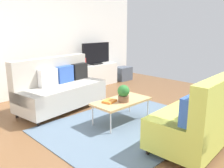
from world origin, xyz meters
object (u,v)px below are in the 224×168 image
Objects in this scene: coffee_table at (121,102)px; potted_plant at (123,93)px; couch_green at (204,115)px; tv_console at (96,75)px; couch_beige at (60,88)px; storage_trunk at (123,74)px; vase_0 at (79,64)px; bottle_0 at (85,62)px; table_book_0 at (109,101)px; tv at (96,54)px.

coffee_table is 3.56× the size of potted_plant.
tv_console is at bearing 69.24° from couch_green.
couch_beige is at bearing 103.63° from potted_plant.
storage_trunk is at bearing 55.32° from couch_green.
coffee_table is 7.99× the size of vase_0.
bottle_0 is (1.50, 1.04, 0.31)m from couch_beige.
potted_plant is at bearing -113.01° from coffee_table.
coffee_table is (0.40, -1.42, -0.06)m from couch_beige.
table_book_0 is at bearing 161.04° from coffee_table.
couch_green is 1.39× the size of tv_console.
storage_trunk is (1.10, -0.10, -0.10)m from tv_console.
couch_green reaches higher than potted_plant.
couch_beige is 14.51× the size of vase_0.
vase_0 is at bearing 77.35° from couch_green.
bottle_0 is at bearing -153.35° from couch_beige.
tv_console is 4.53× the size of potted_plant.
couch_green is 6.29× the size of potted_plant.
bottle_0 reaches higher than potted_plant.
tv_console is 0.70m from vase_0.
storage_trunk is 1.76m from vase_0.
storage_trunk is at bearing -170.05° from couch_beige.
bottle_0 is (1.34, 2.38, 0.32)m from table_book_0.
couch_beige and couch_green have the same top height.
vase_0 is at bearing 175.07° from tv_console.
storage_trunk is at bearing 42.94° from potted_plant.
tv reaches higher than coffee_table.
couch_beige is at bearing -145.43° from bottle_0.
couch_green is 8.10× the size of table_book_0.
table_book_0 is at bearing 89.20° from couch_beige.
bottle_0 is (-0.42, -0.04, 0.44)m from tv_console.
couch_beige is 6.47× the size of potted_plant.
coffee_table is at bearing 66.99° from potted_plant.
table_book_0 is at bearing -126.01° from tv_console.
tv_console reaches higher than coffee_table.
tv_console is at bearing -158.75° from couch_beige.
bottle_0 is (-0.42, -0.02, -0.19)m from tv.
couch_green is at bearing -107.59° from tv_console.
storage_trunk is at bearing 39.06° from table_book_0.
couch_beige reaches higher than bottle_0.
potted_plant is at bearing -137.06° from storage_trunk.
tv is (1.24, 3.90, 0.51)m from couch_green.
vase_0 reaches higher than storage_trunk.
potted_plant is at bearing -121.43° from tv.
tv_console is at bearing 53.99° from table_book_0.
potted_plant is at bearing 95.71° from couch_beige.
couch_green reaches higher than storage_trunk.
storage_trunk is (2.63, 2.40, -0.17)m from coffee_table.
tv is (1.53, 2.48, 0.56)m from coffee_table.
coffee_table is at bearing -110.44° from vase_0.
couch_green is 3.98m from bottle_0.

